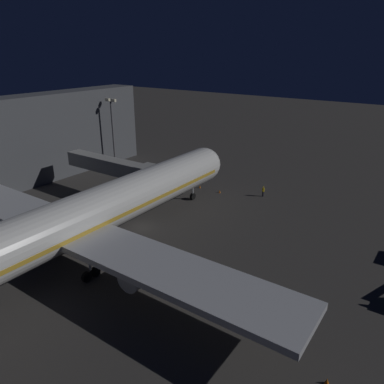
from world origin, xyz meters
TOP-DOWN VIEW (x-y plane):
  - ground_plane at (0.00, 0.00)m, footprint 320.00×320.00m
  - airliner_at_gate at (0.00, 12.32)m, footprint 58.38×65.11m
  - jet_bridge at (11.10, -6.65)m, footprint 20.48×3.40m
  - apron_floodlight_mast at (25.50, -19.54)m, footprint 2.90×0.50m
  - ground_crew_marshaller_fwd at (-9.47, -21.81)m, footprint 0.40×0.40m
  - traffic_cone_nose_port at (-2.20, -18.87)m, footprint 0.36×0.36m
  - traffic_cone_nose_starboard at (2.20, -18.87)m, footprint 0.36×0.36m
  - traffic_cone_wingtip_svc_side at (-30.69, 12.08)m, footprint 0.36×0.36m

SIDE VIEW (x-z plane):
  - ground_plane at x=0.00m, z-range 0.00..0.00m
  - traffic_cone_nose_port at x=-2.20m, z-range 0.00..0.55m
  - traffic_cone_nose_starboard at x=2.20m, z-range 0.00..0.55m
  - traffic_cone_wingtip_svc_side at x=-30.69m, z-range 0.00..0.55m
  - ground_crew_marshaller_fwd at x=-9.47m, z-range 0.10..2.00m
  - airliner_at_gate at x=0.00m, z-range -3.51..14.44m
  - jet_bridge at x=11.10m, z-range 2.02..9.14m
  - apron_floodlight_mast at x=25.50m, z-range 1.38..16.30m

